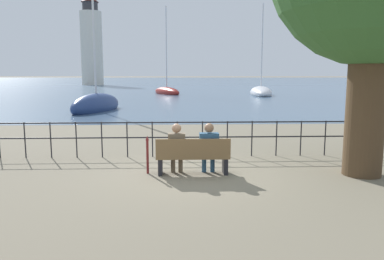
{
  "coord_description": "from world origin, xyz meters",
  "views": [
    {
      "loc": [
        -0.39,
        -8.89,
        2.4
      ],
      "look_at": [
        0.0,
        0.5,
        1.01
      ],
      "focal_mm": 35.0,
      "sensor_mm": 36.0,
      "label": 1
    }
  ],
  "objects_px": {
    "harbor_lighthouse": "(91,44)",
    "sailboat_0": "(96,105)",
    "park_bench": "(193,157)",
    "seated_person_left": "(177,146)",
    "sailboat_2": "(167,91)",
    "closed_umbrella": "(147,152)",
    "seated_person_right": "(209,146)",
    "sailboat_1": "(261,92)"
  },
  "relations": [
    {
      "from": "sailboat_1",
      "to": "sailboat_2",
      "type": "relative_size",
      "value": 0.99
    },
    {
      "from": "sailboat_1",
      "to": "park_bench",
      "type": "bearing_deg",
      "value": -97.79
    },
    {
      "from": "seated_person_left",
      "to": "sailboat_2",
      "type": "height_order",
      "value": "sailboat_2"
    },
    {
      "from": "seated_person_left",
      "to": "seated_person_right",
      "type": "bearing_deg",
      "value": -0.13
    },
    {
      "from": "harbor_lighthouse",
      "to": "sailboat_0",
      "type": "bearing_deg",
      "value": -77.47
    },
    {
      "from": "seated_person_right",
      "to": "closed_umbrella",
      "type": "relative_size",
      "value": 1.33
    },
    {
      "from": "closed_umbrella",
      "to": "sailboat_0",
      "type": "relative_size",
      "value": 0.09
    },
    {
      "from": "seated_person_right",
      "to": "harbor_lighthouse",
      "type": "height_order",
      "value": "harbor_lighthouse"
    },
    {
      "from": "park_bench",
      "to": "sailboat_0",
      "type": "xyz_separation_m",
      "value": [
        -5.73,
        16.28,
        -0.04
      ]
    },
    {
      "from": "sailboat_0",
      "to": "harbor_lighthouse",
      "type": "xyz_separation_m",
      "value": [
        -14.37,
        64.65,
        9.12
      ]
    },
    {
      "from": "seated_person_left",
      "to": "sailboat_0",
      "type": "xyz_separation_m",
      "value": [
        -5.34,
        16.21,
        -0.29
      ]
    },
    {
      "from": "park_bench",
      "to": "sailboat_2",
      "type": "xyz_separation_m",
      "value": [
        -1.61,
        38.2,
        -0.11
      ]
    },
    {
      "from": "closed_umbrella",
      "to": "seated_person_left",
      "type": "bearing_deg",
      "value": -5.12
    },
    {
      "from": "park_bench",
      "to": "seated_person_right",
      "type": "bearing_deg",
      "value": 10.77
    },
    {
      "from": "closed_umbrella",
      "to": "sailboat_1",
      "type": "bearing_deg",
      "value": 73.03
    },
    {
      "from": "park_bench",
      "to": "sailboat_1",
      "type": "xyz_separation_m",
      "value": [
        9.57,
        35.11,
        -0.1
      ]
    },
    {
      "from": "sailboat_1",
      "to": "harbor_lighthouse",
      "type": "height_order",
      "value": "harbor_lighthouse"
    },
    {
      "from": "park_bench",
      "to": "harbor_lighthouse",
      "type": "relative_size",
      "value": 0.09
    },
    {
      "from": "seated_person_right",
      "to": "sailboat_1",
      "type": "height_order",
      "value": "sailboat_1"
    },
    {
      "from": "sailboat_2",
      "to": "harbor_lighthouse",
      "type": "height_order",
      "value": "harbor_lighthouse"
    },
    {
      "from": "park_bench",
      "to": "sailboat_2",
      "type": "relative_size",
      "value": 0.16
    },
    {
      "from": "park_bench",
      "to": "seated_person_right",
      "type": "height_order",
      "value": "seated_person_right"
    },
    {
      "from": "sailboat_2",
      "to": "harbor_lighthouse",
      "type": "relative_size",
      "value": 0.54
    },
    {
      "from": "seated_person_left",
      "to": "sailboat_0",
      "type": "bearing_deg",
      "value": 108.23
    },
    {
      "from": "sailboat_0",
      "to": "sailboat_2",
      "type": "distance_m",
      "value": 22.3
    },
    {
      "from": "park_bench",
      "to": "closed_umbrella",
      "type": "height_order",
      "value": "closed_umbrella"
    },
    {
      "from": "seated_person_right",
      "to": "sailboat_2",
      "type": "height_order",
      "value": "sailboat_2"
    },
    {
      "from": "seated_person_left",
      "to": "closed_umbrella",
      "type": "distance_m",
      "value": 0.74
    },
    {
      "from": "closed_umbrella",
      "to": "sailboat_2",
      "type": "height_order",
      "value": "sailboat_2"
    },
    {
      "from": "seated_person_left",
      "to": "sailboat_2",
      "type": "distance_m",
      "value": 38.14
    },
    {
      "from": "park_bench",
      "to": "seated_person_right",
      "type": "distance_m",
      "value": 0.48
    },
    {
      "from": "seated_person_right",
      "to": "sailboat_2",
      "type": "relative_size",
      "value": 0.11
    },
    {
      "from": "sailboat_0",
      "to": "harbor_lighthouse",
      "type": "relative_size",
      "value": 0.53
    },
    {
      "from": "seated_person_left",
      "to": "sailboat_1",
      "type": "height_order",
      "value": "sailboat_1"
    },
    {
      "from": "park_bench",
      "to": "sailboat_0",
      "type": "height_order",
      "value": "sailboat_0"
    },
    {
      "from": "park_bench",
      "to": "harbor_lighthouse",
      "type": "xyz_separation_m",
      "value": [
        -20.1,
        80.93,
        9.08
      ]
    },
    {
      "from": "closed_umbrella",
      "to": "sailboat_2",
      "type": "bearing_deg",
      "value": 90.76
    },
    {
      "from": "closed_umbrella",
      "to": "park_bench",
      "type": "bearing_deg",
      "value": -7.23
    },
    {
      "from": "seated_person_left",
      "to": "sailboat_2",
      "type": "relative_size",
      "value": 0.11
    },
    {
      "from": "park_bench",
      "to": "sailboat_0",
      "type": "relative_size",
      "value": 0.17
    },
    {
      "from": "seated_person_left",
      "to": "closed_umbrella",
      "type": "xyz_separation_m",
      "value": [
        -0.71,
        0.06,
        -0.16
      ]
    },
    {
      "from": "seated_person_left",
      "to": "harbor_lighthouse",
      "type": "distance_m",
      "value": 83.69
    }
  ]
}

